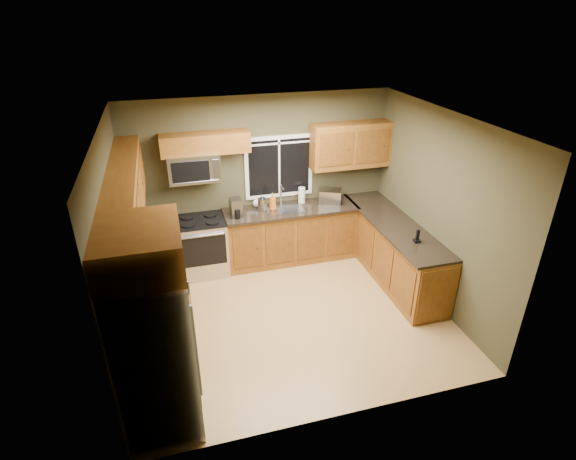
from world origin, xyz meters
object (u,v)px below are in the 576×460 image
refrigerator (156,349)px  soap_bottle_c (257,202)px  paper_towel_roll (302,195)px  toaster_oven (330,196)px  soap_bottle_a (273,202)px  microwave (194,167)px  coffee_maker (236,208)px  kettle (262,204)px  range (202,246)px  cordless_phone (417,238)px

refrigerator → soap_bottle_c: 3.42m
soap_bottle_c → paper_towel_roll: bearing=-2.9°
toaster_oven → soap_bottle_a: bearing=-177.5°
soap_bottle_c → toaster_oven: bearing=-7.4°
toaster_oven → soap_bottle_a: 0.99m
microwave → refrigerator: bearing=-103.3°
coffee_maker → kettle: 0.44m
range → paper_towel_roll: 1.81m
coffee_maker → paper_towel_roll: (1.13, 0.25, -0.00)m
soap_bottle_c → cordless_phone: bearing=-43.5°
refrigerator → cordless_phone: 3.73m
kettle → soap_bottle_a: (0.17, -0.01, 0.02)m
kettle → soap_bottle_a: soap_bottle_a is taller
microwave → cordless_phone: (2.83, -1.69, -0.73)m
microwave → kettle: bearing=-5.7°
soap_bottle_a → soap_bottle_c: size_ratio=1.67×
cordless_phone → soap_bottle_a: bearing=136.4°
refrigerator → coffee_maker: 3.00m
kettle → soap_bottle_c: (-0.05, 0.19, -0.03)m
soap_bottle_a → soap_bottle_c: 0.30m
refrigerator → toaster_oven: size_ratio=4.15×
kettle → cordless_phone: (1.83, -1.59, -0.06)m
soap_bottle_a → soap_bottle_c: bearing=137.7°
refrigerator → soap_bottle_a: size_ratio=6.37×
range → microwave: microwave is taller
kettle → soap_bottle_c: kettle is taller
microwave → paper_towel_roll: bearing=1.9°
coffee_maker → soap_bottle_a: size_ratio=1.03×
refrigerator → paper_towel_roll: bearing=51.1°
range → coffee_maker: size_ratio=3.23×
refrigerator → soap_bottle_a: (1.86, 2.80, 0.18)m
soap_bottle_c → cordless_phone: size_ratio=0.89×
toaster_oven → coffee_maker: bearing=-175.4°
microwave → cordless_phone: microwave is taller
range → kettle: bearing=2.0°
soap_bottle_a → cordless_phone: size_ratio=1.49×
paper_towel_roll → soap_bottle_c: (-0.75, 0.04, -0.05)m
microwave → coffee_maker: size_ratio=2.62×
range → cordless_phone: cordless_phone is taller
refrigerator → microwave: microwave is taller
refrigerator → paper_towel_roll: 3.81m
soap_bottle_c → cordless_phone: cordless_phone is taller
refrigerator → paper_towel_roll: refrigerator is taller
soap_bottle_a → toaster_oven: bearing=2.5°
toaster_oven → soap_bottle_c: bearing=172.6°
refrigerator → soap_bottle_a: bearing=56.4°
toaster_oven → range: bearing=-178.0°
refrigerator → soap_bottle_a: refrigerator is taller
refrigerator → soap_bottle_a: 3.37m
refrigerator → kettle: size_ratio=6.94×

